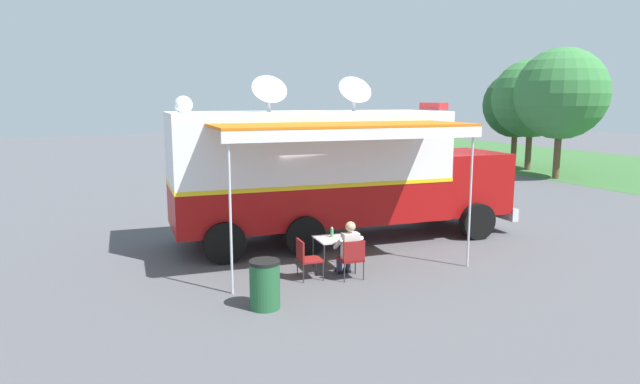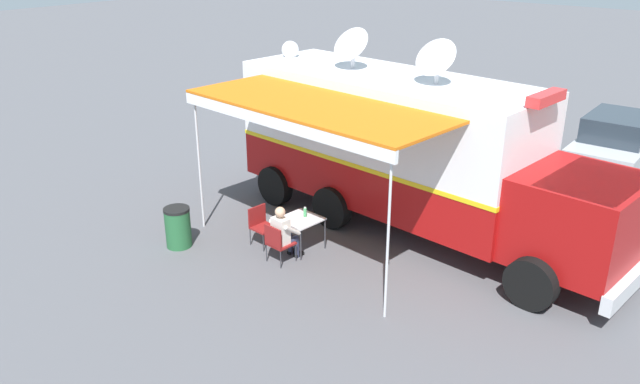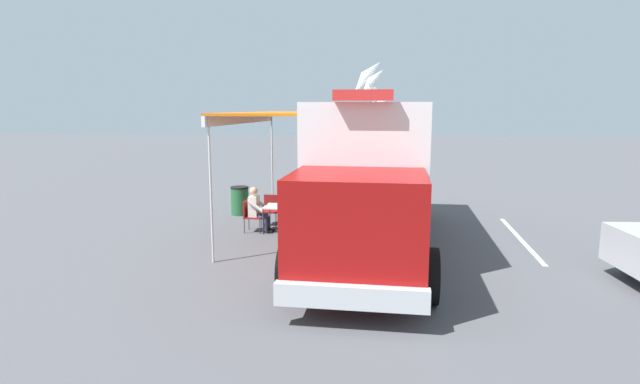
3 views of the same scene
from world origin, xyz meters
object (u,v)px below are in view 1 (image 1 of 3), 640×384
(seated_responder, at_px, (349,248))
(car_behind_truck, at_px, (322,173))
(folding_table, at_px, (334,241))
(command_truck, at_px, (336,169))
(folding_chair_beside_table, at_px, (306,256))
(trash_bin, at_px, (265,284))
(water_bottle, at_px, (332,232))
(folding_chair_at_table, at_px, (352,256))

(seated_responder, bearing_deg, car_behind_truck, 159.05)
(folding_table, distance_m, seated_responder, 0.61)
(command_truck, bearing_deg, car_behind_truck, 158.94)
(folding_chair_beside_table, xyz_separation_m, trash_bin, (1.24, -1.33, -0.06))
(folding_chair_beside_table, relative_size, car_behind_truck, 0.20)
(command_truck, bearing_deg, water_bottle, -27.61)
(seated_responder, xyz_separation_m, trash_bin, (1.01, -2.24, -0.20))
(seated_responder, bearing_deg, folding_chair_beside_table, -104.42)
(trash_bin, bearing_deg, folding_chair_at_table, 110.21)
(folding_table, distance_m, trash_bin, 2.72)
(water_bottle, height_order, car_behind_truck, car_behind_truck)
(trash_bin, xyz_separation_m, car_behind_truck, (-10.87, 6.01, 0.42))
(command_truck, bearing_deg, folding_chair_at_table, -19.83)
(folding_table, bearing_deg, folding_chair_at_table, 3.22)
(water_bottle, height_order, trash_bin, water_bottle)
(folding_chair_at_table, relative_size, seated_responder, 0.70)
(command_truck, bearing_deg, trash_bin, -39.97)
(folding_table, xyz_separation_m, folding_chair_at_table, (0.80, 0.04, -0.16))
(water_bottle, bearing_deg, folding_table, -3.76)
(seated_responder, height_order, car_behind_truck, car_behind_truck)
(folding_table, xyz_separation_m, folding_chair_beside_table, (0.38, -0.85, -0.16))
(folding_table, xyz_separation_m, seated_responder, (0.61, 0.06, -0.02))
(folding_table, relative_size, folding_chair_at_table, 0.99)
(command_truck, height_order, folding_table, command_truck)
(water_bottle, xyz_separation_m, car_behind_truck, (-9.12, 3.83, 0.05))
(water_bottle, height_order, folding_chair_beside_table, water_bottle)
(folding_table, relative_size, car_behind_truck, 0.20)
(command_truck, relative_size, folding_table, 11.21)
(water_bottle, relative_size, folding_chair_beside_table, 0.26)
(folding_chair_beside_table, bearing_deg, folding_table, 113.95)
(car_behind_truck, bearing_deg, water_bottle, -22.77)
(folding_chair_at_table, height_order, folding_chair_beside_table, same)
(trash_bin, distance_m, car_behind_truck, 12.43)
(folding_chair_at_table, relative_size, trash_bin, 0.96)
(command_truck, xyz_separation_m, water_bottle, (2.29, -1.20, -1.11))
(folding_chair_at_table, distance_m, car_behind_truck, 10.74)
(command_truck, bearing_deg, folding_chair_beside_table, -36.31)
(folding_table, bearing_deg, folding_chair_beside_table, -66.05)
(folding_table, xyz_separation_m, trash_bin, (1.62, -2.18, -0.22))
(car_behind_truck, bearing_deg, seated_responder, -20.95)
(folding_chair_at_table, bearing_deg, seated_responder, 175.45)
(folding_table, relative_size, folding_chair_beside_table, 0.99)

